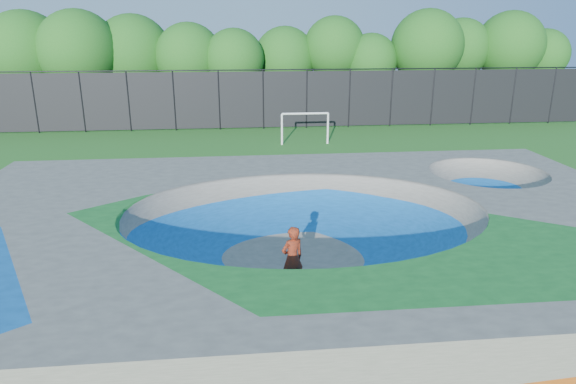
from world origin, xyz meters
name	(u,v)px	position (x,y,z in m)	size (l,w,h in m)	color
ground	(304,255)	(0.00, 0.00, 0.00)	(120.00, 120.00, 0.00)	#21611B
skate_deck	(304,233)	(0.00, 0.00, 0.75)	(22.00, 14.00, 1.50)	gray
skater	(292,259)	(-0.60, -2.10, 0.90)	(0.66, 0.43, 1.80)	red
skateboard	(292,288)	(-0.60, -2.10, 0.03)	(0.78, 0.22, 0.05)	black
soccer_goal	(305,122)	(2.18, 15.75, 1.32)	(2.89, 0.12, 1.91)	white
fence	(263,98)	(0.00, 21.00, 2.10)	(48.09, 0.09, 4.04)	black
treeline	(250,52)	(-0.65, 26.16, 4.95)	(50.55, 7.59, 8.14)	#452E22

